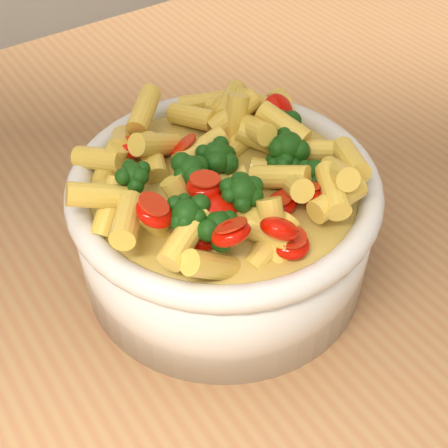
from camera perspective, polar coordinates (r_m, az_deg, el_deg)
table at (r=0.62m, az=-6.76°, el=-8.49°), size 1.20×0.80×0.90m
serving_bowl at (r=0.49m, az=0.00°, el=0.10°), size 0.24×0.24×0.10m
pasta_salad at (r=0.45m, az=0.00°, el=5.84°), size 0.19×0.19×0.04m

